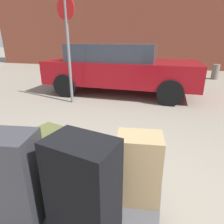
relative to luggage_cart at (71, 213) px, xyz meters
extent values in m
cube|color=#4C4C51|center=(0.00, 0.00, 0.02)|extent=(1.35, 0.85, 0.10)
cylinder|color=black|center=(0.46, 0.29, -0.15)|extent=(0.24, 0.06, 0.24)
cylinder|color=black|center=(-0.46, 0.29, -0.15)|extent=(0.24, 0.06, 0.24)
cube|color=#4C5128|center=(-0.13, 0.10, 0.35)|extent=(0.47, 0.35, 0.56)
cube|color=black|center=(0.20, -0.17, 0.42)|extent=(0.45, 0.35, 0.70)
cube|color=#2D2D33|center=(-0.31, -0.20, 0.41)|extent=(0.42, 0.32, 0.68)
cube|color=#9E7F56|center=(0.48, 0.24, 0.35)|extent=(0.36, 0.29, 0.56)
cube|color=maroon|center=(-0.68, 4.69, 0.37)|extent=(4.31, 1.82, 0.64)
cube|color=#2D333D|center=(-0.93, 4.69, 0.92)|extent=(2.42, 1.60, 0.46)
cylinder|color=black|center=(0.74, 5.53, 0.05)|extent=(0.64, 0.22, 0.64)
cylinder|color=black|center=(0.73, 3.83, 0.05)|extent=(0.64, 0.22, 0.64)
cylinder|color=black|center=(-2.10, 5.54, 0.05)|extent=(0.64, 0.22, 0.64)
cylinder|color=black|center=(-2.11, 3.84, 0.05)|extent=(0.64, 0.22, 0.64)
cylinder|color=#72665B|center=(2.47, 7.77, 0.02)|extent=(0.28, 0.28, 0.59)
cylinder|color=slate|center=(-1.69, 3.40, 0.95)|extent=(0.07, 0.07, 2.44)
cylinder|color=red|center=(-1.69, 3.40, 1.92)|extent=(0.49, 0.15, 0.50)
camera|label=1|loc=(0.63, -1.04, 1.29)|focal=31.61mm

